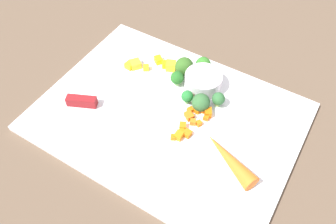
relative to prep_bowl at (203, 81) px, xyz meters
The scene contains 31 objects.
ground_plane 0.12m from the prep_bowl, 102.64° to the right, with size 4.00×4.00×0.00m, color brown.
cutting_board 0.12m from the prep_bowl, 102.64° to the right, with size 0.54×0.40×0.01m, color white.
prep_bowl is the anchor object (origin of this frame).
chef_knife 0.22m from the prep_bowl, 133.43° to the right, with size 0.26×0.14×0.02m.
whole_carrot 0.20m from the prep_bowl, 48.50° to the right, with size 0.03×0.03×0.13m, color orange.
carrot_dice_0 0.14m from the prep_bowl, 80.21° to the right, with size 0.01×0.01×0.01m, color orange.
carrot_dice_1 0.08m from the prep_bowl, 72.10° to the right, with size 0.01×0.01×0.01m, color orange.
carrot_dice_2 0.08m from the prep_bowl, 81.57° to the right, with size 0.01×0.01×0.01m, color orange.
carrot_dice_3 0.07m from the prep_bowl, 63.89° to the right, with size 0.01×0.02×0.02m, color orange.
carrot_dice_4 0.11m from the prep_bowl, 73.23° to the right, with size 0.01×0.01×0.01m, color orange.
carrot_dice_5 0.13m from the prep_bowl, 81.47° to the right, with size 0.02×0.01×0.01m, color orange.
carrot_dice_6 0.14m from the prep_bowl, 75.35° to the right, with size 0.02×0.02×0.01m, color orange.
carrot_dice_7 0.10m from the prep_bowl, 79.81° to the right, with size 0.02×0.02×0.01m, color orange.
carrot_dice_8 0.15m from the prep_bowl, 81.03° to the right, with size 0.02×0.02×0.01m, color orange.
carrot_dice_9 0.09m from the prep_bowl, 57.78° to the right, with size 0.01×0.01×0.01m, color orange.
carrot_dice_10 0.16m from the prep_bowl, 84.42° to the right, with size 0.01×0.01×0.01m, color orange.
carrot_dice_11 0.11m from the prep_bowl, 66.54° to the right, with size 0.01×0.01×0.01m, color orange.
carrot_dice_12 0.08m from the prep_bowl, 54.78° to the right, with size 0.02×0.02×0.02m, color orange.
carrot_dice_13 0.06m from the prep_bowl, 99.59° to the right, with size 0.01×0.01×0.01m, color orange.
pepper_dice_0 0.14m from the prep_bowl, behind, with size 0.01×0.01×0.01m, color yellow.
pepper_dice_1 0.17m from the prep_bowl, behind, with size 0.02×0.02×0.02m, color yellow.
pepper_dice_2 0.11m from the prep_bowl, behind, with size 0.02×0.02×0.01m, color yellow.
pepper_dice_3 0.18m from the prep_bowl, 168.82° to the right, with size 0.02×0.02×0.01m, color yellow.
pepper_dice_4 0.09m from the prep_bowl, behind, with size 0.02×0.02×0.02m, color yellow.
pepper_dice_5 0.13m from the prep_bowl, behind, with size 0.02×0.02×0.01m, color yellow.
broccoli_floret_0 0.06m from the prep_bowl, 31.21° to the right, with size 0.03×0.03×0.04m.
broccoli_floret_1 0.06m from the prep_bowl, 155.04° to the right, with size 0.03×0.03×0.04m.
broccoli_floret_2 0.06m from the prep_bowl, 120.98° to the left, with size 0.04×0.04×0.04m.
broccoli_floret_3 0.07m from the prep_bowl, 66.92° to the right, with size 0.04×0.04×0.04m.
broccoli_floret_4 0.06m from the prep_bowl, 96.95° to the right, with size 0.03×0.03×0.03m.
broccoli_floret_5 0.06m from the prep_bowl, 165.28° to the left, with size 0.04×0.04×0.04m.
Camera 1 is at (0.23, -0.38, 0.59)m, focal length 36.59 mm.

